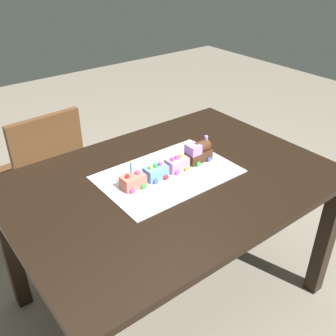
{
  "coord_description": "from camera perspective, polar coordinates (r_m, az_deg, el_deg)",
  "views": [
    {
      "loc": [
        0.88,
        1.11,
        1.64
      ],
      "look_at": [
        -0.01,
        -0.03,
        0.77
      ],
      "focal_mm": 40.97,
      "sensor_mm": 36.0,
      "label": 1
    }
  ],
  "objects": [
    {
      "name": "dining_table",
      "position": [
        1.74,
        0.51,
        -4.48
      ],
      "size": [
        1.4,
        1.0,
        0.74
      ],
      "color": "black",
      "rests_on": "ground"
    },
    {
      "name": "chair",
      "position": [
        2.35,
        -17.89,
        -0.62
      ],
      "size": [
        0.42,
        0.42,
        0.86
      ],
      "rotation": [
        0.0,
        0.0,
        0.06
      ],
      "color": "brown",
      "rests_on": "ground"
    },
    {
      "name": "birthday_candle",
      "position": [
        1.57,
        -5.53,
        0.2
      ],
      "size": [
        0.01,
        0.01,
        0.06
      ],
      "color": "#4CA5E5",
      "rests_on": "cake_car_flatbed_coral"
    },
    {
      "name": "cake_board",
      "position": [
        1.71,
        0.0,
        -0.92
      ],
      "size": [
        0.6,
        0.4,
        0.0
      ],
      "primitive_type": "cube",
      "color": "silver",
      "rests_on": "dining_table"
    },
    {
      "name": "cake_car_hopper_bubblegum",
      "position": [
        1.73,
        1.32,
        0.65
      ],
      "size": [
        0.1,
        0.08,
        0.07
      ],
      "color": "pink",
      "rests_on": "cake_board"
    },
    {
      "name": "cake_locomotive",
      "position": [
        1.79,
        4.54,
        2.41
      ],
      "size": [
        0.14,
        0.08,
        0.12
      ],
      "color": "#472816",
      "rests_on": "cake_board"
    },
    {
      "name": "cake_car_tanker_sky_blue",
      "position": [
        1.66,
        -1.84,
        -0.6
      ],
      "size": [
        0.1,
        0.08,
        0.07
      ],
      "color": "#669EEA",
      "rests_on": "cake_board"
    },
    {
      "name": "ground_plane",
      "position": [
        2.17,
        0.43,
        -18.22
      ],
      "size": [
        8.0,
        8.0,
        0.0
      ],
      "primitive_type": "plane",
      "color": "gray"
    },
    {
      "name": "cake_car_flatbed_coral",
      "position": [
        1.61,
        -5.23,
        -1.97
      ],
      "size": [
        0.1,
        0.08,
        0.07
      ],
      "color": "#F27260",
      "rests_on": "cake_board"
    }
  ]
}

